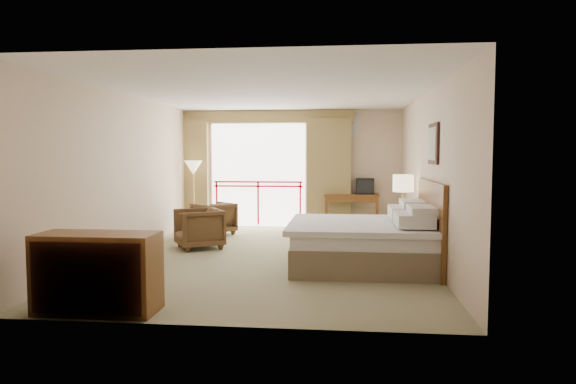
# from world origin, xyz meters

# --- Properties ---
(floor) EXTENTS (7.00, 7.00, 0.00)m
(floor) POSITION_xyz_m (0.00, 0.00, 0.00)
(floor) COLOR #858059
(floor) RESTS_ON ground
(ceiling) EXTENTS (7.00, 7.00, 0.00)m
(ceiling) POSITION_xyz_m (0.00, 0.00, 2.70)
(ceiling) COLOR white
(ceiling) RESTS_ON wall_back
(wall_back) EXTENTS (5.00, 0.00, 5.00)m
(wall_back) POSITION_xyz_m (0.00, 3.50, 1.35)
(wall_back) COLOR beige
(wall_back) RESTS_ON ground
(wall_front) EXTENTS (5.00, 0.00, 5.00)m
(wall_front) POSITION_xyz_m (0.00, -3.50, 1.35)
(wall_front) COLOR beige
(wall_front) RESTS_ON ground
(wall_left) EXTENTS (0.00, 7.00, 7.00)m
(wall_left) POSITION_xyz_m (-2.50, 0.00, 1.35)
(wall_left) COLOR beige
(wall_left) RESTS_ON ground
(wall_right) EXTENTS (0.00, 7.00, 7.00)m
(wall_right) POSITION_xyz_m (2.50, 0.00, 1.35)
(wall_right) COLOR beige
(wall_right) RESTS_ON ground
(balcony_door) EXTENTS (2.40, 0.00, 2.40)m
(balcony_door) POSITION_xyz_m (-0.80, 3.48, 1.20)
(balcony_door) COLOR white
(balcony_door) RESTS_ON wall_back
(balcony_railing) EXTENTS (2.09, 0.03, 1.02)m
(balcony_railing) POSITION_xyz_m (-0.80, 3.46, 0.81)
(balcony_railing) COLOR red
(balcony_railing) RESTS_ON wall_back
(curtain_left) EXTENTS (1.00, 0.26, 2.50)m
(curtain_left) POSITION_xyz_m (-2.45, 3.35, 1.25)
(curtain_left) COLOR olive
(curtain_left) RESTS_ON wall_back
(curtain_right) EXTENTS (1.00, 0.26, 2.50)m
(curtain_right) POSITION_xyz_m (0.85, 3.35, 1.25)
(curtain_right) COLOR olive
(curtain_right) RESTS_ON wall_back
(valance) EXTENTS (4.40, 0.22, 0.28)m
(valance) POSITION_xyz_m (-0.80, 3.38, 2.55)
(valance) COLOR olive
(valance) RESTS_ON wall_back
(hvac_vent) EXTENTS (0.50, 0.04, 0.50)m
(hvac_vent) POSITION_xyz_m (1.30, 3.47, 2.35)
(hvac_vent) COLOR silver
(hvac_vent) RESTS_ON wall_back
(bed) EXTENTS (2.13, 2.06, 0.97)m
(bed) POSITION_xyz_m (1.50, -0.60, 0.38)
(bed) COLOR brown
(bed) RESTS_ON floor
(headboard) EXTENTS (0.06, 2.10, 1.30)m
(headboard) POSITION_xyz_m (2.46, -0.60, 0.65)
(headboard) COLOR #583014
(headboard) RESTS_ON wall_right
(framed_art) EXTENTS (0.04, 0.72, 0.60)m
(framed_art) POSITION_xyz_m (2.47, -0.60, 1.85)
(framed_art) COLOR black
(framed_art) RESTS_ON wall_right
(nightstand) EXTENTS (0.49, 0.57, 0.66)m
(nightstand) POSITION_xyz_m (2.23, 0.91, 0.33)
(nightstand) COLOR #583014
(nightstand) RESTS_ON floor
(table_lamp) EXTENTS (0.37, 0.37, 0.65)m
(table_lamp) POSITION_xyz_m (2.23, 0.96, 1.16)
(table_lamp) COLOR tan
(table_lamp) RESTS_ON nightstand
(phone) EXTENTS (0.21, 0.18, 0.09)m
(phone) POSITION_xyz_m (2.18, 0.76, 0.70)
(phone) COLOR black
(phone) RESTS_ON nightstand
(desk) EXTENTS (1.22, 0.59, 0.80)m
(desk) POSITION_xyz_m (1.37, 3.38, 0.62)
(desk) COLOR #583014
(desk) RESTS_ON floor
(tv) EXTENTS (0.39, 0.31, 0.36)m
(tv) POSITION_xyz_m (1.67, 3.32, 0.97)
(tv) COLOR black
(tv) RESTS_ON desk
(coffee_maker) EXTENTS (0.14, 0.14, 0.27)m
(coffee_maker) POSITION_xyz_m (1.02, 3.33, 0.93)
(coffee_maker) COLOR black
(coffee_maker) RESTS_ON desk
(cup) EXTENTS (0.08, 0.08, 0.11)m
(cup) POSITION_xyz_m (1.17, 3.28, 0.85)
(cup) COLOR white
(cup) RESTS_ON desk
(wastebasket) EXTENTS (0.24, 0.24, 0.27)m
(wastebasket) POSITION_xyz_m (0.97, 2.84, 0.13)
(wastebasket) COLOR black
(wastebasket) RESTS_ON floor
(armchair_far) EXTENTS (1.05, 1.04, 0.68)m
(armchair_far) POSITION_xyz_m (-1.55, 2.19, 0.00)
(armchair_far) COLOR #432C18
(armchair_far) RESTS_ON floor
(armchair_near) EXTENTS (1.07, 1.06, 0.72)m
(armchair_near) POSITION_xyz_m (-1.42, 0.59, 0.00)
(armchair_near) COLOR #432C18
(armchair_near) RESTS_ON floor
(side_table) EXTENTS (0.47, 0.47, 0.51)m
(side_table) POSITION_xyz_m (-1.83, 1.28, 0.35)
(side_table) COLOR black
(side_table) RESTS_ON floor
(book) EXTENTS (0.25, 0.28, 0.02)m
(book) POSITION_xyz_m (-1.83, 1.28, 0.52)
(book) COLOR white
(book) RESTS_ON side_table
(floor_lamp) EXTENTS (0.40, 0.40, 1.55)m
(floor_lamp) POSITION_xyz_m (-2.19, 2.93, 1.34)
(floor_lamp) COLOR tan
(floor_lamp) RESTS_ON floor
(dresser) EXTENTS (1.28, 0.54, 0.85)m
(dresser) POSITION_xyz_m (-1.47, -3.18, 0.43)
(dresser) COLOR #583014
(dresser) RESTS_ON floor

